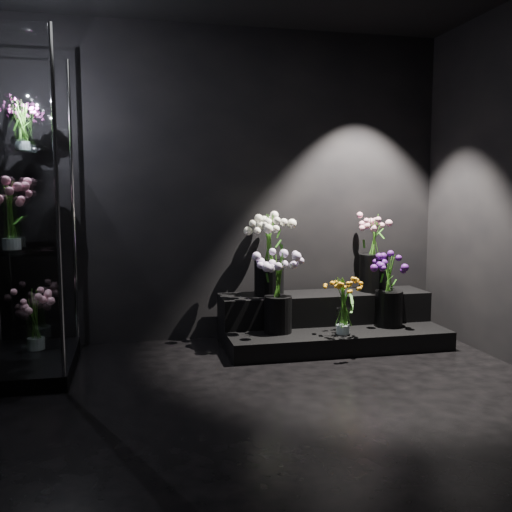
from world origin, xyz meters
name	(u,v)px	position (x,y,z in m)	size (l,w,h in m)	color
floor	(287,420)	(0.00, 0.00, 0.00)	(4.00, 4.00, 0.00)	black
wall_back	(229,185)	(0.00, 2.00, 1.40)	(4.00, 4.00, 0.00)	black
display_riser	(328,322)	(0.84, 1.62, 0.18)	(1.91, 0.85, 0.43)	black
display_case	(22,211)	(-1.65, 1.31, 1.20)	(0.66, 1.09, 2.41)	black
bouquet_orange_bells	(343,305)	(0.84, 1.26, 0.41)	(0.26, 0.26, 0.48)	white
bouquet_lilac	(278,287)	(0.32, 1.44, 0.55)	(0.45, 0.45, 0.67)	black
bouquet_purple	(389,288)	(1.33, 1.44, 0.50)	(0.30, 0.30, 0.62)	black
bouquet_cream_roses	(269,248)	(0.32, 1.75, 0.85)	(0.50, 0.50, 0.72)	black
bouquet_pink_roses	(374,248)	(1.31, 1.73, 0.82)	(0.44, 0.44, 0.71)	black
bouquet_case_pink	(10,215)	(-1.70, 1.16, 1.18)	(0.37, 0.37, 0.47)	white
bouquet_case_magenta	(22,125)	(-1.64, 1.42, 1.83)	(0.30, 0.30, 0.35)	white
bouquet_case_base_pink	(35,318)	(-1.63, 1.51, 0.36)	(0.40, 0.40, 0.47)	white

